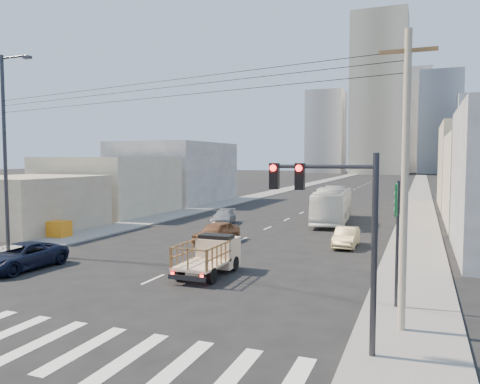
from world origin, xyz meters
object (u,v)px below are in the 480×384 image
Objects in this scene: utility_pole at (405,178)px; flatbed_pickup at (210,253)px; sedan_grey at (223,217)px; crate_stack at (57,229)px; navy_pickup at (21,256)px; city_bus at (333,205)px; streetlamp_left at (6,149)px; sedan_brown at (216,232)px; green_sign at (397,213)px; traffic_signal at (338,219)px; sedan_tan at (346,237)px.

flatbed_pickup is at bearing 152.43° from utility_pole.
crate_stack reaches higher than sedan_grey.
city_bus is (12.00, 24.44, 0.91)m from navy_pickup.
streetlamp_left is at bearing -130.78° from city_bus.
streetlamp_left reaches higher than sedan_brown.
navy_pickup is at bearing -120.81° from city_bus.
sedan_grey is 0.43× the size of utility_pole.
city_bus is 2.31× the size of green_sign.
streetlamp_left is at bearing 146.69° from navy_pickup.
traffic_signal is (10.98, -15.71, 3.34)m from sedan_brown.
utility_pole is at bearing -23.70° from crate_stack.
navy_pickup reaches higher than sedan_grey.
sedan_tan is at bearing 42.70° from navy_pickup.
crate_stack is at bearing -168.77° from sedan_tan.
sedan_tan is at bearing 97.59° from traffic_signal.
streetlamp_left reaches higher than crate_stack.
city_bus reaches higher than sedan_brown.
traffic_signal is at bearing -84.29° from city_bus.
flatbed_pickup is at bearing -100.64° from city_bus.
green_sign reaches higher than flatbed_pickup.
sedan_grey is 19.21m from streetlamp_left.
navy_pickup is at bearing -35.81° from streetlamp_left.
utility_pole reaches higher than traffic_signal.
navy_pickup is 1.16× the size of sedan_grey.
streetlamp_left is at bearing 160.47° from traffic_signal.
navy_pickup is 0.83× the size of traffic_signal.
utility_pole is (15.94, -21.93, 4.56)m from sedan_grey.
traffic_signal reaches higher than sedan_brown.
traffic_signal reaches higher than crate_stack.
utility_pole is at bearing -82.33° from green_sign.
streetlamp_left is at bearing 173.68° from green_sign.
streetlamp_left reaches higher than navy_pickup.
traffic_signal reaches higher than city_bus.
sedan_tan is 0.65× the size of traffic_signal.
crate_stack is at bearing -142.24° from city_bus.
city_bus is 27.83m from utility_pole.
sedan_brown reaches higher than sedan_grey.
navy_pickup is 1.15× the size of sedan_brown.
green_sign reaches higher than crate_stack.
flatbed_pickup is 11.03m from traffic_signal.
sedan_tan is 0.91× the size of sedan_grey.
green_sign is at bearing -73.68° from sedan_tan.
sedan_brown is 0.43× the size of utility_pole.
utility_pole is at bearing -37.86° from sedan_brown.
sedan_brown is 19.45m from traffic_signal.
streetlamp_left is (-3.82, 2.76, 5.74)m from navy_pickup.
utility_pole reaches higher than sedan_grey.
traffic_signal is 0.60× the size of utility_pole.
crate_stack is at bearing 161.14° from green_sign.
city_bus is 6.41× the size of crate_stack.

